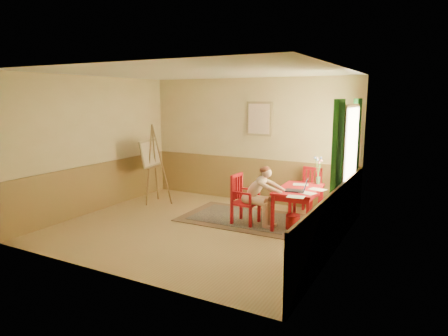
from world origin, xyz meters
The scene contains 14 objects.
room centered at (0.00, 0.00, 1.40)m, with size 5.04×4.54×2.84m.
wainscot centered at (0.00, 0.80, 0.50)m, with size 5.00×4.50×1.00m.
window centered at (2.42, 1.10, 1.35)m, with size 0.12×2.01×2.20m.
wall_portrait centered at (0.25, 2.20, 1.90)m, with size 0.60×0.05×0.76m.
rug centered at (0.51, 0.90, 0.01)m, with size 2.42×1.64×0.02m.
table centered at (1.60, 0.96, 0.63)m, with size 0.78×1.23×0.72m.
chair_left centered at (0.64, 0.60, 0.47)m, with size 0.45×0.43×0.95m.
chair_back centered at (1.53, 1.86, 0.47)m, with size 0.49×0.51×0.95m.
figure centered at (0.95, 0.59, 0.63)m, with size 0.85×0.37×1.15m.
laptop centered at (1.66, 0.72, 0.77)m, with size 0.43×0.31×0.24m.
papers centered at (1.76, 0.81, 0.72)m, with size 0.73×1.22×0.00m.
vase centered at (1.80, 1.50, 0.97)m, with size 0.19×0.28×0.54m.
wastebasket centered at (1.59, 0.70, 0.14)m, with size 0.26×0.26×0.28m, color #AF1A1D.
easel centered at (-1.86, 1.03, 1.06)m, with size 0.66×0.80×1.79m.
Camera 1 is at (3.76, -6.00, 2.38)m, focal length 31.96 mm.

